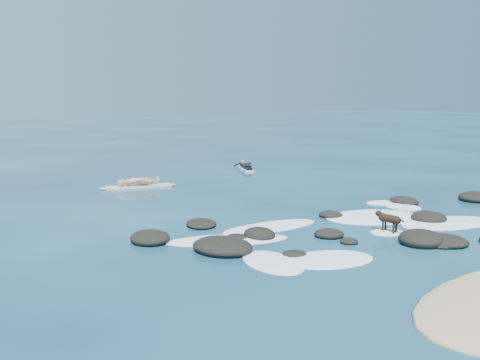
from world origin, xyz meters
TOP-DOWN VIEW (x-y plane):
  - ground at (0.00, 0.00)m, footprint 160.00×160.00m
  - reef_rocks at (0.49, -1.82)m, footprint 15.06×7.33m
  - breaking_foam at (-0.74, -1.18)m, footprint 11.25×6.37m
  - standing_surfer_rig at (-4.57, 9.03)m, footprint 3.49×1.01m
  - paddling_surfer_rig at (2.48, 11.82)m, footprint 1.26×2.38m
  - dog at (-0.02, -2.26)m, footprint 0.44×1.08m

SIDE VIEW (x-z plane):
  - ground at x=0.00m, z-range 0.00..0.00m
  - breaking_foam at x=-0.74m, z-range -0.05..0.07m
  - reef_rocks at x=0.49m, z-range -0.19..0.41m
  - paddling_surfer_rig at x=2.48m, z-range -0.07..0.35m
  - dog at x=-0.02m, z-range 0.11..0.81m
  - standing_surfer_rig at x=-4.57m, z-range -0.21..1.78m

